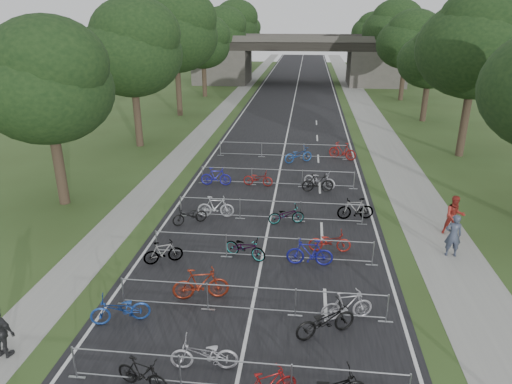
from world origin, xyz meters
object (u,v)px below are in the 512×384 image
at_px(pedestrian_c, 0,332).
at_px(pedestrian_b, 454,216).
at_px(overpass_bridge, 298,60).
at_px(pedestrian_a, 453,236).

bearing_deg(pedestrian_c, pedestrian_b, -136.43).
bearing_deg(overpass_bridge, pedestrian_a, -81.31).
bearing_deg(pedestrian_a, pedestrian_c, 28.09).
distance_m(pedestrian_a, pedestrian_b, 2.24).
relative_size(pedestrian_a, pedestrian_c, 1.09).
xyz_separation_m(overpass_bridge, pedestrian_a, (8.07, -52.77, -2.57)).
bearing_deg(pedestrian_b, pedestrian_c, -147.19).
bearing_deg(pedestrian_b, pedestrian_a, -106.71).
bearing_deg(pedestrian_c, overpass_bridge, -85.74).
bearing_deg(overpass_bridge, pedestrian_c, -96.75).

